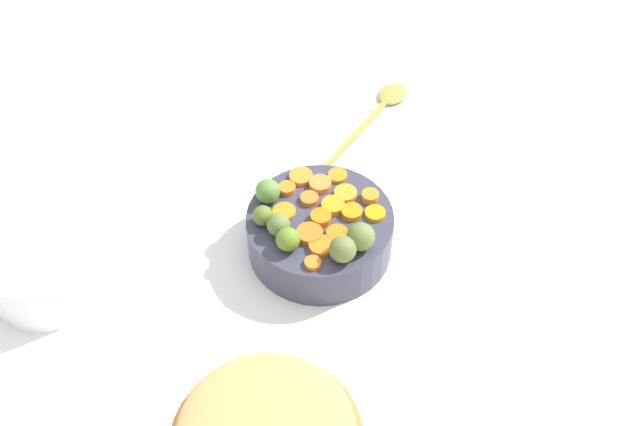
# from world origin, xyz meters

# --- Properties ---
(tabletop) EXTENTS (2.40, 2.40, 0.02)m
(tabletop) POSITION_xyz_m (0.00, 0.00, 0.01)
(tabletop) COLOR white
(tabletop) RESTS_ON ground
(serving_bowl_carrots) EXTENTS (0.23, 0.23, 0.07)m
(serving_bowl_carrots) POSITION_xyz_m (-0.03, -0.03, 0.06)
(serving_bowl_carrots) COLOR #393B4E
(serving_bowl_carrots) RESTS_ON tabletop
(carrot_slice_0) EXTENTS (0.04, 0.04, 0.01)m
(carrot_slice_0) POSITION_xyz_m (-0.02, -0.12, 0.10)
(carrot_slice_0) COLOR orange
(carrot_slice_0) RESTS_ON serving_bowl_carrots
(carrot_slice_1) EXTENTS (0.04, 0.04, 0.01)m
(carrot_slice_1) POSITION_xyz_m (-0.12, -0.06, 0.10)
(carrot_slice_1) COLOR orange
(carrot_slice_1) RESTS_ON serving_bowl_carrots
(carrot_slice_2) EXTENTS (0.05, 0.05, 0.01)m
(carrot_slice_2) POSITION_xyz_m (-0.03, -0.03, 0.10)
(carrot_slice_2) COLOR orange
(carrot_slice_2) RESTS_ON serving_bowl_carrots
(carrot_slice_3) EXTENTS (0.04, 0.04, 0.01)m
(carrot_slice_3) POSITION_xyz_m (0.02, -0.05, 0.10)
(carrot_slice_3) COLOR orange
(carrot_slice_3) RESTS_ON serving_bowl_carrots
(carrot_slice_4) EXTENTS (0.04, 0.04, 0.01)m
(carrot_slice_4) POSITION_xyz_m (-0.02, -0.07, 0.10)
(carrot_slice_4) COLOR orange
(carrot_slice_4) RESTS_ON serving_bowl_carrots
(carrot_slice_5) EXTENTS (0.04, 0.04, 0.01)m
(carrot_slice_5) POSITION_xyz_m (-0.04, -0.10, 0.10)
(carrot_slice_5) COLOR orange
(carrot_slice_5) RESTS_ON serving_bowl_carrots
(carrot_slice_6) EXTENTS (0.04, 0.04, 0.01)m
(carrot_slice_6) POSITION_xyz_m (-0.08, -0.11, 0.10)
(carrot_slice_6) COLOR orange
(carrot_slice_6) RESTS_ON serving_bowl_carrots
(carrot_slice_7) EXTENTS (0.05, 0.05, 0.01)m
(carrot_slice_7) POSITION_xyz_m (-0.05, 0.01, 0.10)
(carrot_slice_7) COLOR orange
(carrot_slice_7) RESTS_ON serving_bowl_carrots
(carrot_slice_8) EXTENTS (0.05, 0.05, 0.01)m
(carrot_slice_8) POSITION_xyz_m (-0.06, -0.05, 0.10)
(carrot_slice_8) COLOR orange
(carrot_slice_8) RESTS_ON serving_bowl_carrots
(carrot_slice_9) EXTENTS (0.04, 0.04, 0.01)m
(carrot_slice_9) POSITION_xyz_m (-0.08, -0.03, 0.10)
(carrot_slice_9) COLOR orange
(carrot_slice_9) RESTS_ON serving_bowl_carrots
(carrot_slice_10) EXTENTS (0.06, 0.06, 0.01)m
(carrot_slice_10) POSITION_xyz_m (-0.01, -0.00, 0.10)
(carrot_slice_10) COLOR orange
(carrot_slice_10) RESTS_ON serving_bowl_carrots
(carrot_slice_11) EXTENTS (0.04, 0.04, 0.01)m
(carrot_slice_11) POSITION_xyz_m (-0.02, 0.03, 0.10)
(carrot_slice_11) COLOR orange
(carrot_slice_11) RESTS_ON serving_bowl_carrots
(carrot_slice_12) EXTENTS (0.04, 0.04, 0.01)m
(carrot_slice_12) POSITION_xyz_m (-0.12, -0.02, 0.10)
(carrot_slice_12) COLOR orange
(carrot_slice_12) RESTS_ON serving_bowl_carrots
(carrot_slice_13) EXTENTS (0.03, 0.03, 0.01)m
(carrot_slice_13) POSITION_xyz_m (0.01, -0.10, 0.10)
(carrot_slice_13) COLOR orange
(carrot_slice_13) RESTS_ON serving_bowl_carrots
(carrot_slice_14) EXTENTS (0.03, 0.03, 0.01)m
(carrot_slice_14) POSITION_xyz_m (-0.01, 0.05, 0.10)
(carrot_slice_14) COLOR orange
(carrot_slice_14) RESTS_ON serving_bowl_carrots
(carrot_slice_15) EXTENTS (0.05, 0.05, 0.01)m
(carrot_slice_15) POSITION_xyz_m (-0.08, -0.07, 0.10)
(carrot_slice_15) COLOR orange
(carrot_slice_15) RESTS_ON serving_bowl_carrots
(brussels_sprout_0) EXTENTS (0.04, 0.04, 0.04)m
(brussels_sprout_0) POSITION_xyz_m (0.03, -0.01, 0.11)
(brussels_sprout_0) COLOR olive
(brussels_sprout_0) RESTS_ON serving_bowl_carrots
(brussels_sprout_1) EXTENTS (0.04, 0.04, 0.04)m
(brussels_sprout_1) POSITION_xyz_m (0.02, 0.02, 0.11)
(brussels_sprout_1) COLOR #5B7D24
(brussels_sprout_1) RESTS_ON serving_bowl_carrots
(brussels_sprout_2) EXTENTS (0.04, 0.04, 0.04)m
(brussels_sprout_2) POSITION_xyz_m (0.04, -0.08, 0.11)
(brussels_sprout_2) COLOR #56823A
(brussels_sprout_2) RESTS_ON serving_bowl_carrots
(brussels_sprout_3) EXTENTS (0.04, 0.04, 0.04)m
(brussels_sprout_3) POSITION_xyz_m (-0.08, 0.03, 0.12)
(brussels_sprout_3) COLOR #5D7436
(brussels_sprout_3) RESTS_ON serving_bowl_carrots
(brussels_sprout_4) EXTENTS (0.03, 0.03, 0.03)m
(brussels_sprout_4) POSITION_xyz_m (0.05, -0.04, 0.11)
(brussels_sprout_4) COLOR #556C27
(brussels_sprout_4) RESTS_ON serving_bowl_carrots
(brussels_sprout_5) EXTENTS (0.04, 0.04, 0.04)m
(brussels_sprout_5) POSITION_xyz_m (-0.05, 0.05, 0.11)
(brussels_sprout_5) COLOR #606D37
(brussels_sprout_5) RESTS_ON serving_bowl_carrots
(wooden_spoon) EXTENTS (0.22, 0.23, 0.01)m
(wooden_spoon) POSITION_xyz_m (-0.21, -0.35, 0.03)
(wooden_spoon) COLOR #AC9042
(wooden_spoon) RESTS_ON tabletop
(casserole_dish) EXTENTS (0.18, 0.18, 0.09)m
(casserole_dish) POSITION_xyz_m (0.39, -0.04, 0.06)
(casserole_dish) COLOR white
(casserole_dish) RESTS_ON tabletop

